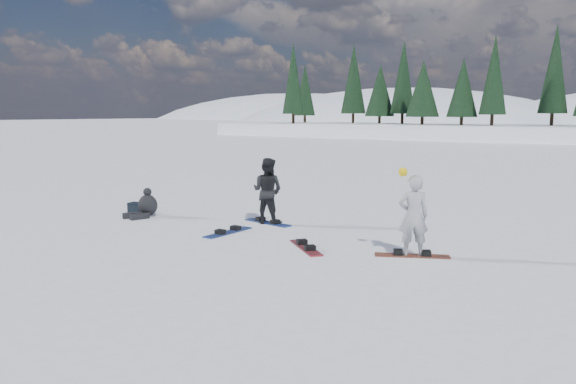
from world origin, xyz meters
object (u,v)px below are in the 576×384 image
at_px(gear_bag, 137,208).
at_px(snowboard_loose_a, 228,232).
at_px(snowboard_loose_b, 306,248).
at_px(seated_rider, 146,206).
at_px(snowboarder_man, 267,191).
at_px(snowboarder_woman, 413,215).

relative_size(gear_bag, snowboard_loose_a, 0.30).
bearing_deg(snowboard_loose_a, snowboard_loose_b, -94.96).
xyz_separation_m(seated_rider, snowboard_loose_b, (5.69, -0.65, -0.30)).
bearing_deg(snowboard_loose_a, snowboarder_man, -2.05).
bearing_deg(gear_bag, snowboard_loose_a, -9.18).
distance_m(snowboarder_man, gear_bag, 4.24).
relative_size(snowboarder_woman, snowboard_loose_b, 1.21).
bearing_deg(snowboard_loose_b, snowboarder_woman, 56.08).
bearing_deg(snowboarder_man, snowboard_loose_b, 134.75).
bearing_deg(snowboarder_man, snowboarder_woman, 157.91).
relative_size(snowboard_loose_a, snowboard_loose_b, 1.00).
distance_m(seated_rider, gear_bag, 0.76).
bearing_deg(seated_rider, snowboarder_woman, 22.86).
distance_m(snowboarder_woman, snowboarder_man, 4.61).
bearing_deg(snowboarder_man, snowboard_loose_a, 79.07).
xyz_separation_m(snowboarder_man, snowboard_loose_a, (-0.09, -1.51, -0.85)).
bearing_deg(gear_bag, snowboarder_man, 12.00).
relative_size(snowboarder_woman, seated_rider, 1.73).
height_order(snowboarder_man, snowboard_loose_b, snowboarder_man).
height_order(seated_rider, snowboard_loose_b, seated_rider).
xyz_separation_m(snowboarder_man, seated_rider, (-3.39, -1.12, -0.56)).
xyz_separation_m(snowboarder_woman, snowboard_loose_a, (-4.55, -0.36, -0.83)).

